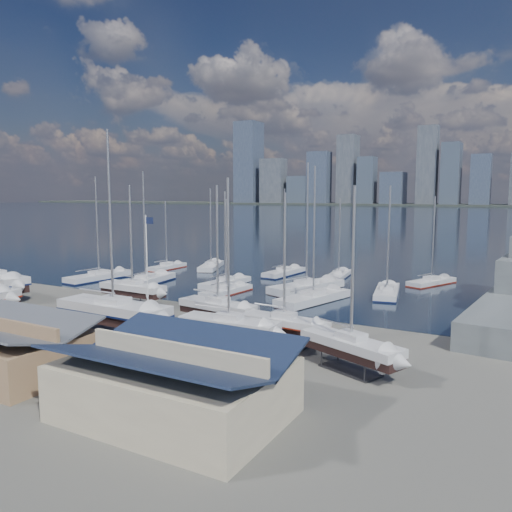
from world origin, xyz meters
The scene contains 29 objects.
ground centered at (0.00, -10.00, 0.00)m, with size 1400.00×1400.00×0.00m, color #605E59.
water centered at (0.00, 300.00, -0.15)m, with size 1400.00×600.00×0.40m, color #1B2A3E.
far_shore centered at (0.00, 560.00, 1.10)m, with size 1400.00×80.00×2.20m, color #2D332D.
skyline centered at (-7.83, 553.76, 39.09)m, with size 639.14×43.80×107.69m.
shed_grey centered at (0.00, -26.00, 2.15)m, with size 12.60×8.40×4.17m.
shed_blue centered at (16.00, -26.00, 2.42)m, with size 13.65×9.45×4.71m.
sailboat_cradle_2 centered at (-7.53, -4.04, 2.00)m, with size 8.86×2.78×14.45m.
sailboat_cradle_3 centered at (-0.23, -14.58, 2.24)m, with size 12.17×3.63×19.29m.
sailboat_cradle_4 centered at (7.03, -7.48, 1.99)m, with size 8.89×3.49×14.27m.
sailboat_cradle_5 centered at (11.78, -13.05, 2.01)m, with size 9.14×2.83×14.75m.
sailboat_cradle_6 centered at (15.54, -9.79, 1.94)m, with size 8.36×2.85×13.50m.
sailboat_cradle_7 centered at (22.89, -13.47, 1.98)m, with size 8.75×5.46×14.02m.
sailboat_moored_0 centered at (-24.52, 6.85, 0.31)m, with size 4.18×11.48×16.79m.
sailboat_moored_1 centered at (-22.34, 20.81, 0.31)m, with size 2.66×8.58×12.71m.
sailboat_moored_2 centered at (-15.65, 25.06, 0.32)m, with size 6.27×10.30×15.06m.
sailboat_moored_3 centered at (-15.43, 7.33, 0.31)m, with size 4.57×11.95×17.43m.
sailboat_moored_4 centered at (-4.49, 12.21, 0.32)m, with size 3.41×9.72×14.40m.
sailboat_moored_5 centered at (-1.02, 24.89, 0.31)m, with size 3.65×10.17×14.90m.
sailboat_moored_6 centered at (-1.10, 7.05, 0.31)m, with size 3.30×9.12×13.35m.
sailboat_moored_7 centered at (7.53, 14.22, 0.33)m, with size 7.48×12.63×18.43m.
sailboat_moored_8 centered at (7.80, 26.78, 0.31)m, with size 3.51×9.15×13.34m.
sailboat_moored_9 centered at (11.19, 7.71, 0.32)m, with size 6.13×12.06×17.54m.
sailboat_moored_10 centered at (18.15, 16.38, 0.31)m, with size 4.66×10.49×15.16m.
sailboat_moored_11 centered at (21.96, 27.44, 0.31)m, with size 6.08×9.40×13.68m.
car_a centered at (-8.44, -17.94, 0.65)m, with size 1.53×3.80×1.29m, color gray.
car_b centered at (-6.53, -20.36, 0.76)m, with size 1.61×4.62×1.52m, color gray.
car_c centered at (-1.20, -20.03, 0.79)m, with size 2.61×5.67×1.57m, color gray.
car_d centered at (11.70, -19.48, 0.82)m, with size 2.29×5.64×1.64m, color gray.
flagpole centered at (0.25, -10.14, 6.47)m, with size 1.00×0.12×11.30m.
Camera 1 is at (34.15, -48.92, 13.37)m, focal length 35.00 mm.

